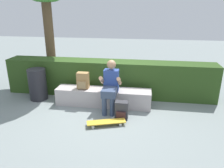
# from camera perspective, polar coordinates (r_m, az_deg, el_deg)

# --- Properties ---
(ground_plane) EXTENTS (24.00, 24.00, 0.00)m
(ground_plane) POSITION_cam_1_polar(r_m,az_deg,el_deg) (5.26, -2.81, -6.74)
(ground_plane) COLOR gray
(bench_main) EXTENTS (2.32, 0.46, 0.42)m
(bench_main) POSITION_cam_1_polar(r_m,az_deg,el_deg) (5.43, -2.26, -3.43)
(bench_main) COLOR #B0A6A5
(bench_main) RESTS_ON ground
(person_skater) EXTENTS (0.49, 0.62, 1.17)m
(person_skater) POSITION_cam_1_polar(r_m,az_deg,el_deg) (5.05, -0.41, -0.17)
(person_skater) COLOR #2D4793
(person_skater) RESTS_ON ground
(skateboard_near_person) EXTENTS (0.82, 0.44, 0.09)m
(skateboard_near_person) POSITION_cam_1_polar(r_m,az_deg,el_deg) (4.59, -1.49, -9.85)
(skateboard_near_person) COLOR gold
(skateboard_near_person) RESTS_ON ground
(backpack_on_bench) EXTENTS (0.28, 0.23, 0.40)m
(backpack_on_bench) POSITION_cam_1_polar(r_m,az_deg,el_deg) (5.39, -7.57, 0.83)
(backpack_on_bench) COLOR #A37A47
(backpack_on_bench) RESTS_ON bench_main
(backpack_on_ground) EXTENTS (0.28, 0.23, 0.40)m
(backpack_on_ground) POSITION_cam_1_polar(r_m,az_deg,el_deg) (4.80, 2.50, -6.89)
(backpack_on_ground) COLOR #333338
(backpack_on_ground) RESTS_ON ground
(hedge_row) EXTENTS (5.60, 0.58, 0.95)m
(hedge_row) POSITION_cam_1_polar(r_m,az_deg,el_deg) (5.99, -0.83, 1.54)
(hedge_row) COLOR #2C491B
(hedge_row) RESTS_ON ground
(trash_bin) EXTENTS (0.46, 0.46, 0.82)m
(trash_bin) POSITION_cam_1_polar(r_m,az_deg,el_deg) (6.03, -18.72, -0.07)
(trash_bin) COLOR #232328
(trash_bin) RESTS_ON ground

